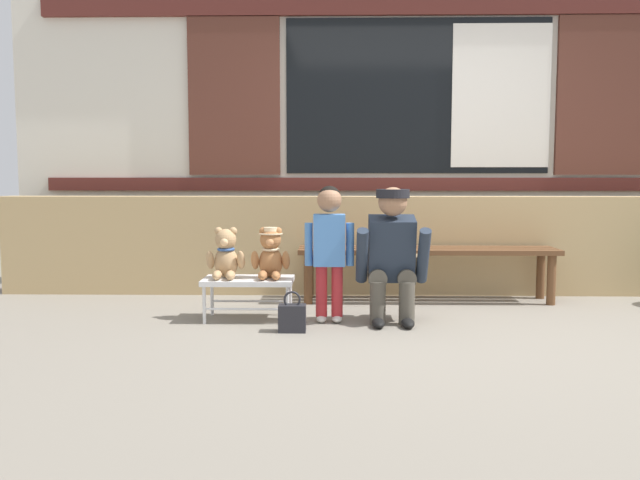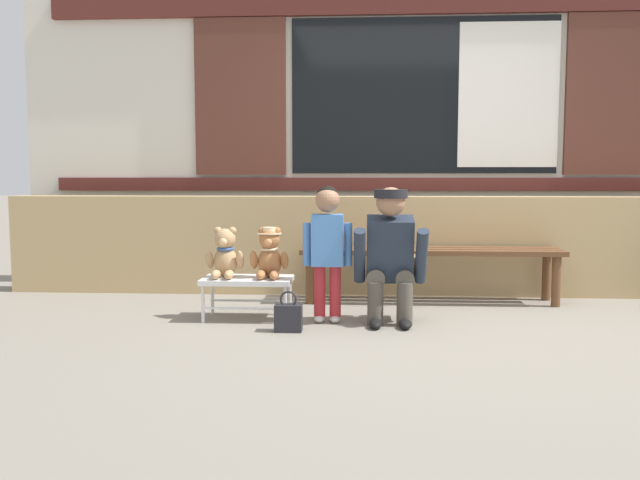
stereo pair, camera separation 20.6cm
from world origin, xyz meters
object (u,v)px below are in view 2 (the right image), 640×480
(teddy_bear_plain, at_px, (225,255))
(teddy_bear_with_hat, at_px, (269,254))
(handbag_on_ground, at_px, (288,317))
(small_display_bench, at_px, (247,282))
(child_standing, at_px, (327,238))
(adult_crouching, at_px, (391,255))
(wooden_bench_long, at_px, (430,257))

(teddy_bear_plain, bearing_deg, teddy_bear_with_hat, 0.13)
(teddy_bear_with_hat, relative_size, handbag_on_ground, 1.34)
(small_display_bench, height_order, teddy_bear_plain, teddy_bear_plain)
(teddy_bear_plain, height_order, child_standing, child_standing)
(child_standing, bearing_deg, teddy_bear_plain, 174.97)
(adult_crouching, distance_m, handbag_on_ground, 0.84)
(teddy_bear_plain, relative_size, handbag_on_ground, 1.34)
(small_display_bench, xyz_separation_m, child_standing, (0.58, -0.06, 0.33))
(small_display_bench, relative_size, teddy_bear_plain, 1.76)
(child_standing, distance_m, adult_crouching, 0.46)
(wooden_bench_long, distance_m, small_display_bench, 1.56)
(small_display_bench, distance_m, adult_crouching, 1.05)
(handbag_on_ground, bearing_deg, wooden_bench_long, 46.90)
(child_standing, bearing_deg, wooden_bench_long, 45.20)
(adult_crouching, relative_size, handbag_on_ground, 3.49)
(teddy_bear_plain, xyz_separation_m, adult_crouching, (1.18, -0.07, 0.02))
(teddy_bear_plain, distance_m, adult_crouching, 1.19)
(wooden_bench_long, distance_m, child_standing, 1.15)
(small_display_bench, xyz_separation_m, adult_crouching, (1.02, -0.07, 0.21))
(small_display_bench, bearing_deg, wooden_bench_long, 28.25)
(teddy_bear_plain, distance_m, child_standing, 0.75)
(wooden_bench_long, distance_m, teddy_bear_plain, 1.71)
(child_standing, bearing_deg, handbag_on_ground, -128.21)
(teddy_bear_plain, bearing_deg, handbag_on_ground, -36.99)
(teddy_bear_with_hat, distance_m, child_standing, 0.44)
(small_display_bench, xyz_separation_m, teddy_bear_plain, (-0.16, 0.00, 0.20))
(wooden_bench_long, bearing_deg, small_display_bench, -151.75)
(teddy_bear_with_hat, height_order, adult_crouching, adult_crouching)
(wooden_bench_long, relative_size, teddy_bear_plain, 5.78)
(teddy_bear_with_hat, height_order, handbag_on_ground, teddy_bear_with_hat)
(teddy_bear_with_hat, xyz_separation_m, adult_crouching, (0.86, -0.07, 0.01))
(handbag_on_ground, bearing_deg, teddy_bear_with_hat, 115.15)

